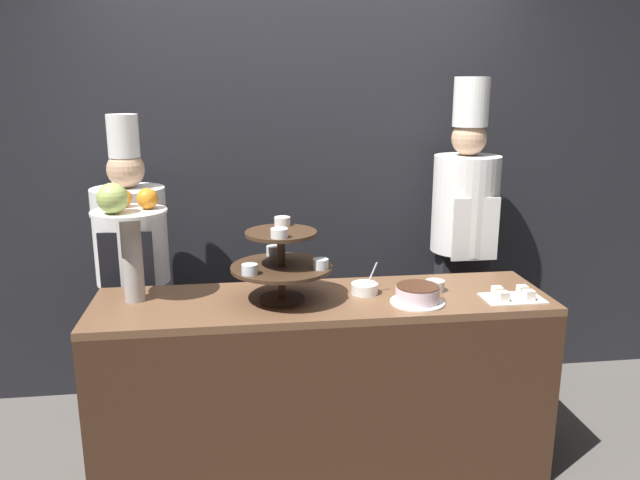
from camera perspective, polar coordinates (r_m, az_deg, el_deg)
wall_back at (r=3.68m, az=-1.77°, el=7.38°), size 10.00×0.06×2.80m
buffet_counter at (r=3.05m, az=0.26°, el=-13.09°), size 2.09×0.57×0.88m
tiered_stand at (r=2.79m, az=-3.55°, el=-1.81°), size 0.46×0.46×0.36m
fruit_pedestal at (r=2.86m, az=-17.21°, el=1.41°), size 0.33×0.33×0.55m
cake_round at (r=2.84m, az=8.91°, el=-4.97°), size 0.25×0.25×0.08m
cup_white at (r=3.01m, az=10.46°, el=-4.14°), size 0.09×0.09×0.05m
cake_square_tray at (r=2.99m, az=17.22°, el=-4.87°), size 0.27×0.17×0.05m
serving_bowl_far at (r=2.94m, az=4.10°, el=-4.43°), size 0.13×0.13×0.15m
chef_left at (r=3.44m, az=-16.74°, el=-2.08°), size 0.38×0.38×1.69m
chef_center_left at (r=3.59m, az=13.01°, el=0.78°), size 0.36×0.36×1.87m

